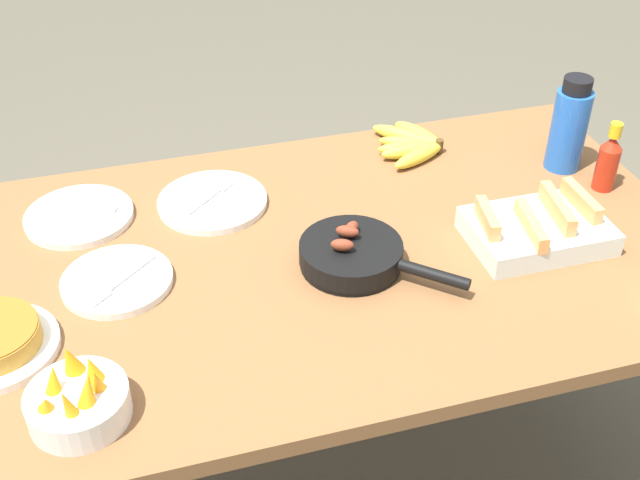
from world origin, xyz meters
name	(u,v)px	position (x,y,z in m)	size (l,w,h in m)	color
ground_plane	(320,477)	(0.00, 0.00, 0.00)	(14.00, 14.00, 0.00)	#565142
dining_table	(320,287)	(0.00, 0.00, 0.65)	(1.60, 0.93, 0.75)	brown
banana_bunch	(413,144)	(0.34, 0.34, 0.77)	(0.18, 0.23, 0.04)	yellow
melon_tray	(538,228)	(0.45, -0.09, 0.78)	(0.29, 0.20, 0.09)	silver
skillet	(353,255)	(0.05, -0.06, 0.78)	(0.30, 0.28, 0.08)	black
empty_plate_near_front	(213,202)	(-0.18, 0.23, 0.76)	(0.25, 0.25, 0.02)	white
empty_plate_far_left	(79,216)	(-0.47, 0.26, 0.76)	(0.24, 0.24, 0.02)	white
empty_plate_far_right	(117,281)	(-0.41, 0.01, 0.76)	(0.22, 0.22, 0.02)	white
fruit_bowl_mango	(78,400)	(-0.50, -0.32, 0.78)	(0.17, 0.17, 0.11)	white
water_bottle	(569,126)	(0.66, 0.17, 0.86)	(0.08, 0.08, 0.23)	blue
hot_sauce_bottle	(608,161)	(0.70, 0.05, 0.82)	(0.05, 0.05, 0.17)	#B72814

